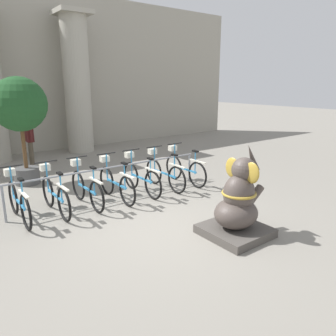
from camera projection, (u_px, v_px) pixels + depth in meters
ground_plane at (162, 226)px, 6.24m from camera, size 60.00×60.00×0.00m
building_facade at (26, 72)px, 12.14m from camera, size 20.00×0.20×6.00m
column_right at (77, 83)px, 12.35m from camera, size 1.22×1.22×5.16m
bike_rack at (113, 172)px, 7.59m from camera, size 4.78×0.05×0.77m
bicycle_0 at (18, 201)px, 6.37m from camera, size 0.48×1.68×1.03m
bicycle_1 at (55, 194)px, 6.74m from camera, size 0.48×1.68×1.03m
bicycle_2 at (86, 188)px, 7.17m from camera, size 0.48×1.68×1.03m
bicycle_3 at (116, 183)px, 7.53m from camera, size 0.48×1.68×1.03m
bicycle_4 at (141, 177)px, 7.96m from camera, size 0.48×1.68×1.03m
bicycle_5 at (164, 173)px, 8.36m from camera, size 0.48×1.68×1.03m
bicycle_6 at (184, 168)px, 8.79m from camera, size 0.48×1.68×1.03m
elephant_statue at (238, 205)px, 5.75m from camera, size 1.06×1.06×1.64m
person_pedestrian at (29, 136)px, 10.38m from camera, size 0.22×0.47×1.66m
potted_tree at (20, 109)px, 8.32m from camera, size 1.39×1.39×2.80m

